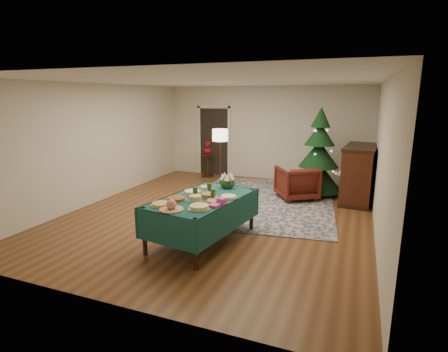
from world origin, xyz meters
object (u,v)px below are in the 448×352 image
at_px(side_table, 208,165).
at_px(christmas_tree, 319,156).
at_px(armchair, 297,181).
at_px(piano, 359,174).
at_px(potted_plant, 208,150).
at_px(floor_lamp, 220,139).
at_px(buffet_table, 202,207).
at_px(gift_box, 222,201).

height_order(side_table, christmas_tree, christmas_tree).
xyz_separation_m(armchair, piano, (1.36, 0.36, 0.20)).
height_order(potted_plant, piano, piano).
bearing_deg(potted_plant, christmas_tree, -13.21).
height_order(floor_lamp, christmas_tree, christmas_tree).
relative_size(armchair, potted_plant, 2.28).
height_order(potted_plant, christmas_tree, christmas_tree).
xyz_separation_m(buffet_table, gift_box, (0.43, -0.21, 0.20)).
relative_size(gift_box, floor_lamp, 0.08).
height_order(armchair, potted_plant, potted_plant).
bearing_deg(christmas_tree, armchair, -122.55).
relative_size(buffet_table, gift_box, 17.35).
distance_m(floor_lamp, side_table, 2.08).
bearing_deg(buffet_table, potted_plant, 113.00).
distance_m(side_table, christmas_tree, 3.51).
xyz_separation_m(armchair, potted_plant, (-2.96, 1.42, 0.38)).
bearing_deg(buffet_table, gift_box, -25.60).
height_order(buffet_table, side_table, buffet_table).
xyz_separation_m(gift_box, side_table, (-2.35, 4.73, -0.47)).
height_order(armchair, floor_lamp, floor_lamp).
xyz_separation_m(buffet_table, armchair, (1.04, 3.10, -0.18)).
xyz_separation_m(gift_box, potted_plant, (-2.35, 4.73, -0.00)).
relative_size(gift_box, armchair, 0.14).
bearing_deg(side_table, gift_box, -63.56).
distance_m(gift_box, floor_lamp, 3.54).
bearing_deg(floor_lamp, gift_box, -67.58).
bearing_deg(piano, christmas_tree, 164.36).
xyz_separation_m(gift_box, piano, (1.97, 3.67, -0.18)).
height_order(armchair, christmas_tree, christmas_tree).
bearing_deg(floor_lamp, armchair, 2.23).
relative_size(potted_plant, christmas_tree, 0.18).
xyz_separation_m(floor_lamp, christmas_tree, (2.34, 0.71, -0.39)).
height_order(gift_box, side_table, gift_box).
bearing_deg(armchair, christmas_tree, -155.48).
bearing_deg(christmas_tree, buffet_table, -111.12).
distance_m(potted_plant, christmas_tree, 3.45).
bearing_deg(potted_plant, buffet_table, -67.00).
height_order(floor_lamp, side_table, floor_lamp).
distance_m(armchair, floor_lamp, 2.15).
bearing_deg(buffet_table, christmas_tree, 68.88).
relative_size(floor_lamp, christmas_tree, 0.74).
relative_size(floor_lamp, piano, 1.03).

